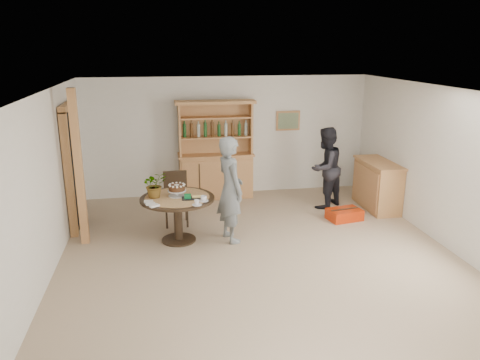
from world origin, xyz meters
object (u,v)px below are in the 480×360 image
(dining_table, at_px, (178,206))
(red_suitcase, at_px, (344,214))
(sideboard, at_px, (377,185))
(teen_boy, at_px, (230,189))
(dining_chair, at_px, (176,195))
(adult_person, at_px, (325,168))
(hutch, at_px, (216,165))

(dining_table, relative_size, red_suitcase, 1.81)
(sideboard, xyz_separation_m, teen_boy, (-3.08, -1.08, 0.40))
(dining_table, xyz_separation_m, dining_chair, (0.00, 0.83, -0.07))
(dining_table, bearing_deg, teen_boy, -6.71)
(dining_chair, height_order, adult_person, adult_person)
(hutch, bearing_deg, adult_person, -26.21)
(adult_person, bearing_deg, hutch, -62.75)
(dining_chair, distance_m, teen_boy, 1.30)
(dining_table, height_order, dining_chair, dining_chair)
(adult_person, bearing_deg, teen_boy, -4.19)
(hutch, relative_size, adult_person, 1.27)
(sideboard, relative_size, adult_person, 0.79)
(teen_boy, bearing_deg, adult_person, -73.00)
(hutch, relative_size, dining_table, 1.70)
(hutch, height_order, adult_person, hutch)
(hutch, distance_m, dining_table, 2.39)
(dining_chair, xyz_separation_m, adult_person, (2.93, 0.39, 0.27))
(sideboard, height_order, red_suitcase, sideboard)
(sideboard, bearing_deg, red_suitcase, -149.01)
(sideboard, bearing_deg, adult_person, 166.58)
(hutch, distance_m, red_suitcase, 2.86)
(teen_boy, bearing_deg, red_suitcase, -91.31)
(dining_table, distance_m, dining_chair, 0.83)
(dining_chair, bearing_deg, adult_person, 7.79)
(sideboard, height_order, adult_person, adult_person)
(teen_boy, distance_m, red_suitcase, 2.41)
(dining_chair, height_order, teen_boy, teen_boy)
(hutch, bearing_deg, dining_table, -111.92)
(sideboard, relative_size, dining_table, 1.05)
(teen_boy, bearing_deg, dining_table, 67.94)
(hutch, height_order, red_suitcase, hutch)
(dining_chair, relative_size, adult_person, 0.59)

